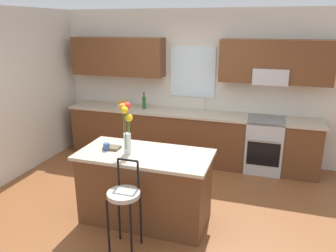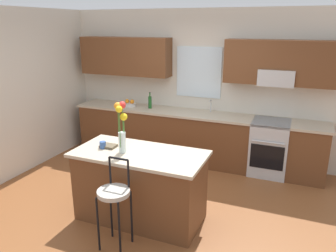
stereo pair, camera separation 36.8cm
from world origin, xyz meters
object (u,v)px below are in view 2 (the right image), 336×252
flower_vase (121,124)px  cookbook (108,146)px  bottle_olive_oil (150,102)px  bar_stool_near (114,196)px  mug_ceramic (103,145)px  fruit_bowl_oranges (130,104)px  oven_range (269,148)px  kitchen_island (140,186)px

flower_vase → cookbook: (-0.26, 0.08, -0.35)m
flower_vase → bottle_olive_oil: 2.24m
bar_stool_near → flower_vase: 0.87m
cookbook → bottle_olive_oil: bearing=100.5°
mug_ceramic → fruit_bowl_oranges: 2.24m
bar_stool_near → cookbook: size_ratio=5.21×
oven_range → cookbook: size_ratio=4.60×
cookbook → fruit_bowl_oranges: bearing=111.6°
oven_range → bar_stool_near: (-1.38, -2.66, 0.18)m
bar_stool_near → bottle_olive_oil: 2.84m
bar_stool_near → cookbook: (-0.45, 0.63, 0.30)m
bar_stool_near → fruit_bowl_oranges: fruit_bowl_oranges is taller
oven_range → bottle_olive_oil: bottle_olive_oil is taller
bar_stool_near → mug_ceramic: size_ratio=11.58×
bar_stool_near → cookbook: bar_stool_near is taller
kitchen_island → mug_ceramic: size_ratio=18.30×
kitchen_island → oven_range: bearing=56.0°
fruit_bowl_oranges → cookbook: bearing=-68.4°
cookbook → bottle_olive_oil: 2.09m
oven_range → bottle_olive_oil: size_ratio=3.02×
kitchen_island → bottle_olive_oil: bottle_olive_oil is taller
kitchen_island → fruit_bowl_oranges: fruit_bowl_oranges is taller
oven_range → kitchen_island: 2.46m
bottle_olive_oil → cookbook: bearing=-79.5°
kitchen_island → mug_ceramic: (-0.50, -0.05, 0.50)m
oven_range → fruit_bowl_oranges: bearing=179.5°
kitchen_island → bar_stool_near: size_ratio=1.58×
flower_vase → mug_ceramic: size_ratio=7.07×
mug_ceramic → bottle_olive_oil: bottle_olive_oil is taller
bottle_olive_oil → bar_stool_near: bearing=-72.8°
cookbook → fruit_bowl_oranges: fruit_bowl_oranges is taller
flower_vase → bottle_olive_oil: bearing=106.5°
oven_range → bar_stool_near: bar_stool_near is taller
bar_stool_near → cookbook: 0.83m
kitchen_island → bottle_olive_oil: (-0.83, 2.06, 0.58)m
flower_vase → mug_ceramic: (-0.30, 0.03, -0.32)m
bar_stool_near → fruit_bowl_oranges: (-1.26, 2.68, 0.33)m
oven_range → cookbook: (-1.83, -2.03, 0.48)m
oven_range → kitchen_island: size_ratio=0.56×
fruit_bowl_oranges → oven_range: bearing=-0.5°
mug_ceramic → flower_vase: bearing=-4.8°
oven_range → bottle_olive_oil: 2.28m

